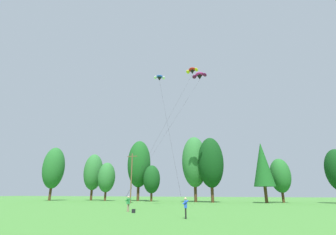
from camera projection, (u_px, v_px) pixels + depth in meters
The scene contains 16 objects.
treeline_tree_a at pixel (54, 168), 65.44m from camera, with size 5.54×5.54×13.87m.
treeline_tree_b at pixel (93, 172), 66.72m from camera, with size 5.11×5.11×12.25m.
treeline_tree_c at pixel (107, 177), 62.87m from camera, with size 4.38×4.38×9.55m.
treeline_tree_d at pixel (139, 164), 63.06m from camera, with size 5.89×5.89×15.15m.
treeline_tree_e at pixel (152, 179), 59.26m from camera, with size 4.09×4.09×8.48m.
treeline_tree_f at pixel (194, 162), 56.52m from camera, with size 5.77×5.77×14.72m.
treeline_tree_g at pixel (211, 162), 53.78m from camera, with size 5.56×5.56×13.93m.
treeline_tree_h at pixel (262, 164), 51.23m from camera, with size 4.33×4.33×12.39m.
treeline_tree_i at pixel (280, 176), 52.23m from camera, with size 4.27×4.27×9.14m.
utility_pole at pixel (131, 176), 50.20m from camera, with size 2.20×0.26×9.98m.
kite_flyer_near at pixel (128, 202), 27.53m from camera, with size 0.66×0.68×1.69m.
kite_flyer_mid at pixel (186, 206), 20.38m from camera, with size 0.64×0.67×1.69m.
parafoil_kite_high_magenta at pixel (199, 76), 49.91m from camera, with size 8.04×19.09×24.15m.
parafoil_kite_mid_blue_white at pixel (159, 78), 42.18m from camera, with size 8.17×15.97×20.05m.
parafoil_kite_far_red_yellow at pixel (192, 71), 44.26m from camera, with size 7.16×13.31×22.30m.
backpack at pixel (134, 211), 25.73m from camera, with size 0.32×0.24×0.40m, color black.
Camera 1 is at (7.89, -1.15, 2.11)m, focal length 25.98 mm.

